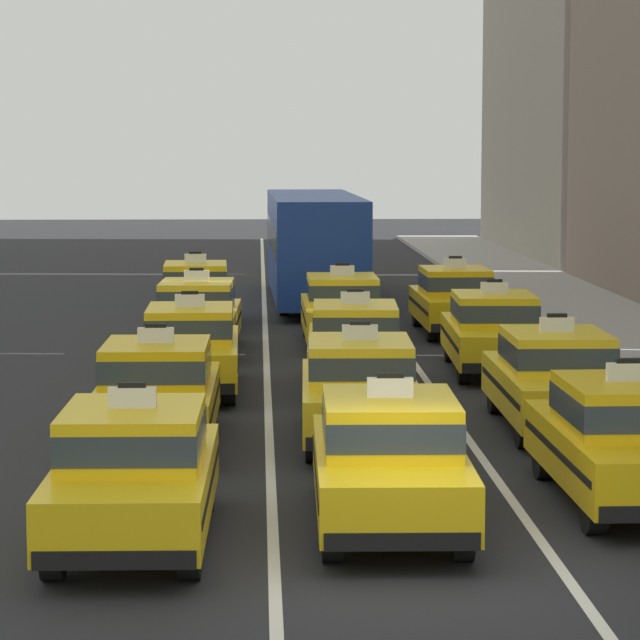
# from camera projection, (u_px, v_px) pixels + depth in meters

# --- Properties ---
(ground_plane) EXTENTS (160.00, 160.00, 0.00)m
(ground_plane) POSITION_uv_depth(u_px,v_px,m) (421.00, 579.00, 16.53)
(ground_plane) COLOR #232326
(lane_stripe_left_center) EXTENTS (0.14, 80.00, 0.01)m
(lane_stripe_left_center) POSITION_uv_depth(u_px,v_px,m) (266.00, 342.00, 36.31)
(lane_stripe_left_center) COLOR silver
(lane_stripe_left_center) RESTS_ON ground
(lane_stripe_center_right) EXTENTS (0.14, 80.00, 0.01)m
(lane_stripe_center_right) POSITION_uv_depth(u_px,v_px,m) (399.00, 341.00, 36.44)
(lane_stripe_center_right) COLOR silver
(lane_stripe_center_right) RESTS_ON ground
(taxi_left_nearest) EXTENTS (1.89, 4.59, 1.96)m
(taxi_left_nearest) POSITION_uv_depth(u_px,v_px,m) (134.00, 471.00, 17.87)
(taxi_left_nearest) COLOR black
(taxi_left_nearest) RESTS_ON ground
(taxi_left_second) EXTENTS (1.86, 4.58, 1.96)m
(taxi_left_second) POSITION_uv_depth(u_px,v_px,m) (157.00, 392.00, 23.63)
(taxi_left_second) COLOR black
(taxi_left_second) RESTS_ON ground
(taxi_left_third) EXTENTS (1.87, 4.58, 1.96)m
(taxi_left_third) POSITION_uv_depth(u_px,v_px,m) (190.00, 347.00, 28.83)
(taxi_left_third) COLOR black
(taxi_left_third) RESTS_ON ground
(taxi_left_fourth) EXTENTS (1.94, 4.61, 1.96)m
(taxi_left_fourth) POSITION_uv_depth(u_px,v_px,m) (197.00, 315.00, 34.22)
(taxi_left_fourth) COLOR black
(taxi_left_fourth) RESTS_ON ground
(taxi_left_fifth) EXTENTS (1.92, 4.60, 1.96)m
(taxi_left_fifth) POSITION_uv_depth(u_px,v_px,m) (196.00, 293.00, 39.40)
(taxi_left_fifth) COLOR black
(taxi_left_fifth) RESTS_ON ground
(taxi_center_nearest) EXTENTS (1.90, 4.59, 1.96)m
(taxi_center_nearest) POSITION_uv_depth(u_px,v_px,m) (389.00, 459.00, 18.60)
(taxi_center_nearest) COLOR black
(taxi_center_nearest) RESTS_ON ground
(taxi_center_second) EXTENTS (1.94, 4.61, 1.96)m
(taxi_center_second) POSITION_uv_depth(u_px,v_px,m) (359.00, 388.00, 23.98)
(taxi_center_second) COLOR black
(taxi_center_second) RESTS_ON ground
(taxi_center_third) EXTENTS (2.01, 4.63, 1.96)m
(taxi_center_third) POSITION_uv_depth(u_px,v_px,m) (355.00, 344.00, 29.31)
(taxi_center_third) COLOR black
(taxi_center_third) RESTS_ON ground
(taxi_center_fourth) EXTENTS (1.83, 4.56, 1.96)m
(taxi_center_fourth) POSITION_uv_depth(u_px,v_px,m) (342.00, 309.00, 35.60)
(taxi_center_fourth) COLOR black
(taxi_center_fourth) RESTS_ON ground
(bus_center_fifth) EXTENTS (2.70, 11.24, 3.22)m
(bus_center_fifth) POSITION_uv_depth(u_px,v_px,m) (314.00, 242.00, 45.14)
(bus_center_fifth) COLOR black
(bus_center_fifth) RESTS_ON ground
(taxi_center_sixth) EXTENTS (1.96, 4.61, 1.96)m
(taxi_center_sixth) POSITION_uv_depth(u_px,v_px,m) (308.00, 252.00, 54.15)
(taxi_center_sixth) COLOR black
(taxi_center_sixth) RESTS_ON ground
(taxi_right_nearest) EXTENTS (1.87, 4.58, 1.96)m
(taxi_right_nearest) POSITION_uv_depth(u_px,v_px,m) (625.00, 439.00, 19.84)
(taxi_right_nearest) COLOR black
(taxi_right_nearest) RESTS_ON ground
(taxi_right_second) EXTENTS (1.86, 4.58, 1.96)m
(taxi_right_second) POSITION_uv_depth(u_px,v_px,m) (555.00, 378.00, 25.04)
(taxi_right_second) COLOR black
(taxi_right_second) RESTS_ON ground
(taxi_right_third) EXTENTS (1.97, 4.62, 1.96)m
(taxi_right_third) POSITION_uv_depth(u_px,v_px,m) (493.00, 331.00, 31.35)
(taxi_right_third) COLOR black
(taxi_right_third) RESTS_ON ground
(taxi_right_fourth) EXTENTS (1.86, 4.58, 1.96)m
(taxi_right_fourth) POSITION_uv_depth(u_px,v_px,m) (454.00, 299.00, 37.80)
(taxi_right_fourth) COLOR black
(taxi_right_fourth) RESTS_ON ground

